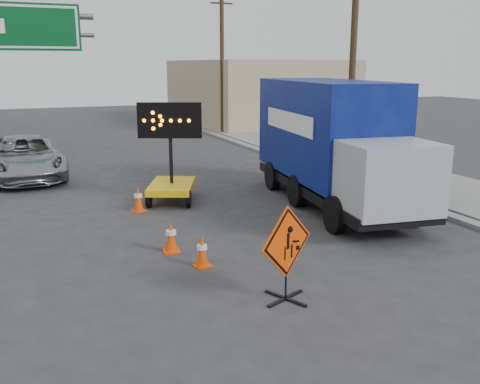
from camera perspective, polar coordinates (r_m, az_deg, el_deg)
ground at (r=9.83m, az=5.05°, el=-12.81°), size 100.00×100.00×0.00m
curb_right at (r=25.81m, az=3.68°, el=3.93°), size 0.40×60.00×0.12m
sidewalk_right at (r=26.90m, az=8.08°, el=4.25°), size 4.00×60.00×0.15m
building_right_far at (r=41.54m, az=1.64°, el=10.70°), size 10.00×14.00×4.60m
highway_gantry at (r=25.72m, az=-24.16°, el=13.99°), size 6.18×0.38×6.90m
utility_pole_near at (r=21.54m, az=11.96°, el=14.13°), size 1.80×0.26×9.00m
utility_pole_far at (r=34.02m, az=-1.93°, el=14.08°), size 1.80×0.26×9.00m
construction_sign at (r=10.00m, az=4.98°, el=-6.30°), size 1.29×0.93×1.85m
arrow_board at (r=17.35m, az=-7.31°, el=1.28°), size 2.12×2.59×3.19m
pickup_truck at (r=22.43m, az=-22.05°, el=3.44°), size 3.04×5.97×1.62m
box_truck at (r=16.90m, az=9.81°, el=4.44°), size 3.46×8.36×3.84m
cone_a at (r=11.81m, az=-4.07°, el=-6.32°), size 0.42×0.42×0.70m
cone_b at (r=12.77m, az=-7.36°, el=-4.74°), size 0.43×0.43×0.76m
cone_c at (r=16.39m, az=-10.80°, el=-0.75°), size 0.49×0.49×0.76m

